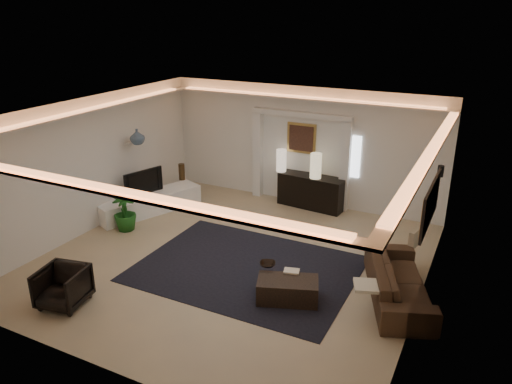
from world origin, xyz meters
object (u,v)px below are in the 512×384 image
at_px(coffee_table, 288,290).
at_px(armchair, 63,287).
at_px(console, 311,192).
at_px(sofa, 399,281).

bearing_deg(coffee_table, armchair, -171.65).
height_order(console, sofa, console).
bearing_deg(console, sofa, -43.45).
bearing_deg(armchair, coffee_table, 17.36).
relative_size(console, sofa, 0.72).
height_order(console, coffee_table, console).
xyz_separation_m(sofa, armchair, (-4.89, -2.68, 0.00)).
relative_size(sofa, armchair, 3.08).
bearing_deg(coffee_table, console, 85.17).
xyz_separation_m(sofa, coffee_table, (-1.64, -0.91, -0.13)).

